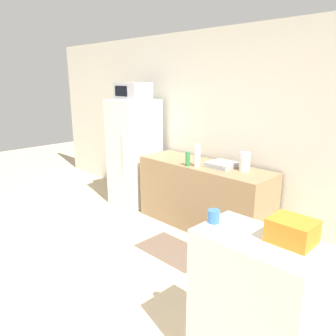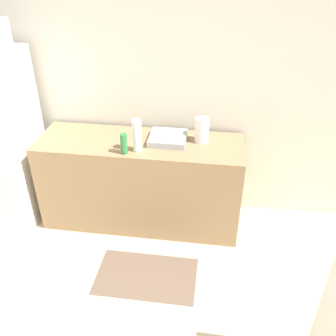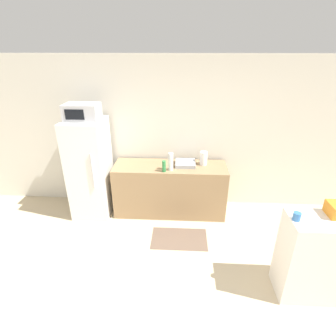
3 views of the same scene
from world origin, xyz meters
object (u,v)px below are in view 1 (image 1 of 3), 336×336
at_px(refrigerator, 134,153).
at_px(bottle_short, 188,159).
at_px(basket, 292,231).
at_px(paper_towel_roll, 245,162).
at_px(bottle_tall, 197,155).
at_px(jar, 214,216).
at_px(microwave, 133,91).

height_order(refrigerator, bottle_short, refrigerator).
distance_m(basket, paper_towel_roll, 2.10).
height_order(bottle_tall, jar, bottle_tall).
distance_m(refrigerator, bottle_tall, 1.37).
bearing_deg(bottle_short, refrigerator, 173.25).
bearing_deg(bottle_short, paper_towel_roll, 25.89).
bearing_deg(jar, bottle_tall, 133.12).
distance_m(refrigerator, basket, 3.55).
bearing_deg(microwave, jar, -29.70).
bearing_deg(jar, microwave, 150.30).
distance_m(refrigerator, microwave, 0.96).
height_order(refrigerator, bottle_tall, refrigerator).
bearing_deg(jar, refrigerator, 150.28).
relative_size(refrigerator, microwave, 3.23).
bearing_deg(basket, microwave, 155.66).
bearing_deg(basket, bottle_short, 146.35).
relative_size(jar, paper_towel_roll, 0.39).
bearing_deg(paper_towel_roll, basket, -50.62).
xyz_separation_m(bottle_short, basket, (1.97, -1.31, 0.13)).
bearing_deg(paper_towel_roll, bottle_tall, -154.97).
xyz_separation_m(refrigerator, basket, (3.22, -1.46, 0.28)).
relative_size(bottle_tall, basket, 1.17).
bearing_deg(paper_towel_roll, microwave, -175.08).
height_order(bottle_tall, paper_towel_roll, bottle_tall).
distance_m(jar, paper_towel_roll, 1.92).
xyz_separation_m(bottle_tall, bottle_short, (-0.10, -0.06, -0.05)).
xyz_separation_m(microwave, jar, (2.74, -1.56, -0.70)).
bearing_deg(bottle_short, basket, -33.65).
bearing_deg(refrigerator, bottle_short, -6.75).
xyz_separation_m(microwave, bottle_short, (1.25, -0.15, -0.81)).
bearing_deg(bottle_tall, paper_towel_roll, 25.03).
xyz_separation_m(basket, paper_towel_roll, (-1.33, 1.62, -0.11)).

